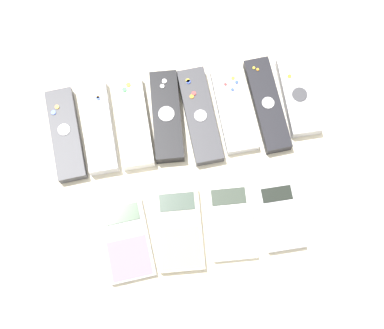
{
  "coord_description": "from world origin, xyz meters",
  "views": [
    {
      "loc": [
        -0.04,
        -0.24,
        0.93
      ],
      "look_at": [
        0.0,
        0.02,
        0.01
      ],
      "focal_mm": 50.0,
      "sensor_mm": 36.0,
      "label": 1
    }
  ],
  "objects_px": {
    "remote_0": "(66,134)",
    "remote_2": "(133,122)",
    "remote_5": "(234,110)",
    "remote_3": "(167,116)",
    "calculator_3": "(281,217)",
    "remote_7": "(298,96)",
    "remote_6": "(267,105)",
    "remote_1": "(98,127)",
    "calculator_1": "(179,230)",
    "remote_4": "(200,116)",
    "calculator_0": "(127,241)",
    "calculator_2": "(231,222)"
  },
  "relations": [
    {
      "from": "remote_0",
      "to": "remote_2",
      "type": "xyz_separation_m",
      "value": [
        0.12,
        0.0,
        0.0
      ]
    },
    {
      "from": "remote_5",
      "to": "remote_3",
      "type": "bearing_deg",
      "value": 175.68
    },
    {
      "from": "remote_0",
      "to": "calculator_3",
      "type": "height_order",
      "value": "remote_0"
    },
    {
      "from": "remote_5",
      "to": "remote_7",
      "type": "height_order",
      "value": "remote_7"
    },
    {
      "from": "remote_5",
      "to": "remote_2",
      "type": "bearing_deg",
      "value": 176.85
    },
    {
      "from": "remote_2",
      "to": "remote_6",
      "type": "relative_size",
      "value": 0.94
    },
    {
      "from": "remote_1",
      "to": "remote_7",
      "type": "bearing_deg",
      "value": -0.97
    },
    {
      "from": "remote_2",
      "to": "calculator_1",
      "type": "bearing_deg",
      "value": -75.96
    },
    {
      "from": "remote_4",
      "to": "remote_6",
      "type": "height_order",
      "value": "same"
    },
    {
      "from": "remote_1",
      "to": "remote_3",
      "type": "xyz_separation_m",
      "value": [
        0.13,
        0.0,
        0.0
      ]
    },
    {
      "from": "remote_3",
      "to": "calculator_3",
      "type": "height_order",
      "value": "remote_3"
    },
    {
      "from": "remote_6",
      "to": "calculator_1",
      "type": "distance_m",
      "value": 0.28
    },
    {
      "from": "calculator_3",
      "to": "remote_1",
      "type": "bearing_deg",
      "value": 144.25
    },
    {
      "from": "remote_6",
      "to": "calculator_3",
      "type": "xyz_separation_m",
      "value": [
        -0.02,
        -0.21,
        -0.0
      ]
    },
    {
      "from": "remote_0",
      "to": "remote_2",
      "type": "relative_size",
      "value": 1.02
    },
    {
      "from": "remote_6",
      "to": "remote_7",
      "type": "relative_size",
      "value": 1.21
    },
    {
      "from": "remote_0",
      "to": "remote_5",
      "type": "relative_size",
      "value": 1.08
    },
    {
      "from": "remote_6",
      "to": "calculator_1",
      "type": "height_order",
      "value": "remote_6"
    },
    {
      "from": "calculator_3",
      "to": "calculator_0",
      "type": "bearing_deg",
      "value": -179.98
    },
    {
      "from": "remote_4",
      "to": "calculator_1",
      "type": "relative_size",
      "value": 1.27
    },
    {
      "from": "calculator_1",
      "to": "calculator_2",
      "type": "bearing_deg",
      "value": 3.79
    },
    {
      "from": "calculator_3",
      "to": "remote_5",
      "type": "bearing_deg",
      "value": 102.29
    },
    {
      "from": "remote_1",
      "to": "remote_5",
      "type": "height_order",
      "value": "remote_1"
    },
    {
      "from": "remote_0",
      "to": "remote_4",
      "type": "xyz_separation_m",
      "value": [
        0.25,
        -0.0,
        0.0
      ]
    },
    {
      "from": "remote_3",
      "to": "remote_4",
      "type": "xyz_separation_m",
      "value": [
        0.06,
        -0.01,
        -0.0
      ]
    },
    {
      "from": "remote_1",
      "to": "remote_2",
      "type": "bearing_deg",
      "value": -1.95
    },
    {
      "from": "remote_2",
      "to": "calculator_0",
      "type": "height_order",
      "value": "remote_2"
    },
    {
      "from": "remote_5",
      "to": "calculator_3",
      "type": "height_order",
      "value": "remote_5"
    },
    {
      "from": "remote_0",
      "to": "remote_3",
      "type": "height_order",
      "value": "remote_3"
    },
    {
      "from": "calculator_3",
      "to": "remote_0",
      "type": "bearing_deg",
      "value": 149.72
    },
    {
      "from": "remote_0",
      "to": "remote_7",
      "type": "xyz_separation_m",
      "value": [
        0.43,
        0.01,
        0.0
      ]
    },
    {
      "from": "calculator_3",
      "to": "remote_2",
      "type": "bearing_deg",
      "value": 137.61
    },
    {
      "from": "remote_5",
      "to": "calculator_1",
      "type": "xyz_separation_m",
      "value": [
        -0.13,
        -0.2,
        -0.0
      ]
    },
    {
      "from": "calculator_2",
      "to": "calculator_3",
      "type": "height_order",
      "value": "calculator_3"
    },
    {
      "from": "remote_5",
      "to": "remote_6",
      "type": "height_order",
      "value": "remote_6"
    },
    {
      "from": "remote_3",
      "to": "calculator_1",
      "type": "height_order",
      "value": "remote_3"
    },
    {
      "from": "remote_7",
      "to": "calculator_3",
      "type": "xyz_separation_m",
      "value": [
        -0.08,
        -0.22,
        -0.0
      ]
    },
    {
      "from": "remote_0",
      "to": "calculator_3",
      "type": "bearing_deg",
      "value": -33.95
    },
    {
      "from": "remote_4",
      "to": "calculator_2",
      "type": "relative_size",
      "value": 1.37
    },
    {
      "from": "remote_1",
      "to": "remote_3",
      "type": "bearing_deg",
      "value": -1.2
    },
    {
      "from": "calculator_0",
      "to": "calculator_1",
      "type": "xyz_separation_m",
      "value": [
        0.09,
        0.0,
        0.0
      ]
    },
    {
      "from": "remote_2",
      "to": "remote_4",
      "type": "distance_m",
      "value": 0.12
    },
    {
      "from": "remote_0",
      "to": "remote_6",
      "type": "height_order",
      "value": "same"
    },
    {
      "from": "remote_7",
      "to": "remote_2",
      "type": "bearing_deg",
      "value": -179.16
    },
    {
      "from": "remote_7",
      "to": "calculator_3",
      "type": "distance_m",
      "value": 0.23
    },
    {
      "from": "remote_4",
      "to": "remote_7",
      "type": "relative_size",
      "value": 1.22
    },
    {
      "from": "calculator_2",
      "to": "calculator_3",
      "type": "relative_size",
      "value": 1.16
    },
    {
      "from": "calculator_2",
      "to": "remote_1",
      "type": "bearing_deg",
      "value": 138.26
    },
    {
      "from": "remote_0",
      "to": "remote_6",
      "type": "distance_m",
      "value": 0.37
    },
    {
      "from": "remote_4",
      "to": "remote_5",
      "type": "distance_m",
      "value": 0.06
    }
  ]
}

